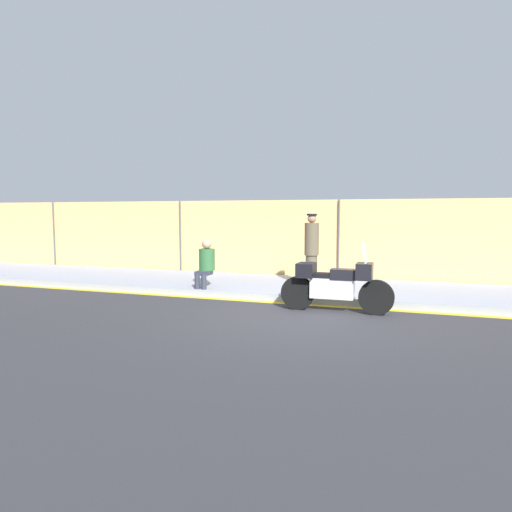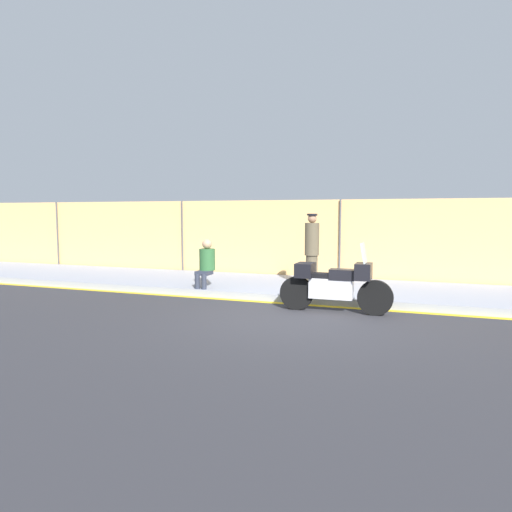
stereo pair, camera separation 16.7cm
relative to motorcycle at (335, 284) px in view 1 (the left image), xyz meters
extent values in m
plane|color=#2D2D33|center=(-0.54, -0.75, -0.59)|extent=(120.00, 120.00, 0.00)
cube|color=#8E93A3|center=(-0.54, 2.30, -0.51)|extent=(38.73, 3.35, 0.18)
cube|color=gold|center=(-0.54, 0.54, -0.59)|extent=(38.73, 0.18, 0.01)
cube|color=#E5B26B|center=(-0.54, 4.07, 0.64)|extent=(36.80, 0.08, 2.47)
cylinder|color=#4C4C51|center=(-10.97, 3.97, 0.64)|extent=(0.05, 0.05, 2.47)
cylinder|color=#4C4C51|center=(-5.75, 3.97, 0.64)|extent=(0.05, 0.05, 2.47)
cylinder|color=#4C4C51|center=(-0.54, 3.97, 0.64)|extent=(0.05, 0.05, 2.47)
cylinder|color=black|center=(0.84, 0.00, -0.23)|extent=(0.72, 0.14, 0.72)
cylinder|color=black|center=(-0.80, 0.00, -0.23)|extent=(0.72, 0.14, 0.72)
cube|color=silver|center=(-0.06, 0.00, -0.09)|extent=(0.91, 0.28, 0.43)
cube|color=black|center=(0.17, 0.00, 0.21)|extent=(0.52, 0.31, 0.22)
cube|color=black|center=(-0.16, 0.00, 0.17)|extent=(0.60, 0.28, 0.10)
cube|color=black|center=(0.60, 0.00, 0.29)|extent=(0.32, 0.48, 0.34)
cube|color=silver|center=(0.60, 0.00, 0.67)|extent=(0.10, 0.42, 0.42)
cube|color=black|center=(-0.62, 0.00, 0.27)|extent=(0.36, 0.50, 0.30)
cylinder|color=brown|center=(-0.92, 1.97, 0.00)|extent=(0.30, 0.30, 0.82)
cylinder|color=brown|center=(-0.92, 1.97, 0.82)|extent=(0.36, 0.36, 0.82)
sphere|color=#A37556|center=(-0.92, 1.97, 1.34)|extent=(0.23, 0.23, 0.23)
cylinder|color=black|center=(-0.92, 1.97, 1.44)|extent=(0.26, 0.26, 0.05)
cylinder|color=#2D3342|center=(-3.56, 0.74, -0.22)|extent=(0.13, 0.13, 0.39)
cylinder|color=#2D3342|center=(-3.38, 0.74, -0.22)|extent=(0.13, 0.13, 0.39)
cube|color=#2D3342|center=(-3.47, 0.93, -0.03)|extent=(0.34, 0.39, 0.10)
cylinder|color=#2D6033|center=(-3.47, 1.13, 0.29)|extent=(0.41, 0.41, 0.55)
sphere|color=tan|center=(-3.47, 1.13, 0.69)|extent=(0.25, 0.25, 0.25)
camera|label=1|loc=(1.49, -9.47, 1.48)|focal=32.00mm
camera|label=2|loc=(1.64, -9.41, 1.48)|focal=32.00mm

